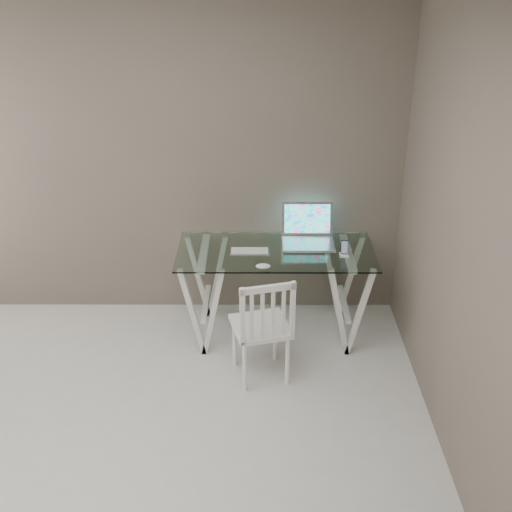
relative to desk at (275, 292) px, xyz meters
The scene contains 7 objects.
room 2.46m from the desk, 120.34° to the right, with size 4.50×4.52×2.71m.
desk is the anchor object (origin of this frame).
chair 0.63m from the desk, 99.13° to the right, with size 0.47×0.47×0.85m.
laptop 0.53m from the desk, 35.15° to the left, with size 0.40×0.36×0.28m.
keyboard 0.42m from the desk, behind, with size 0.30×0.13×0.01m, color silver.
mouse 0.49m from the desk, 108.83° to the right, with size 0.11×0.06×0.03m, color white.
phone_dock 0.65m from the desk, ahead, with size 0.07×0.07×0.12m.
Camera 1 is at (0.84, -2.59, 2.88)m, focal length 45.00 mm.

